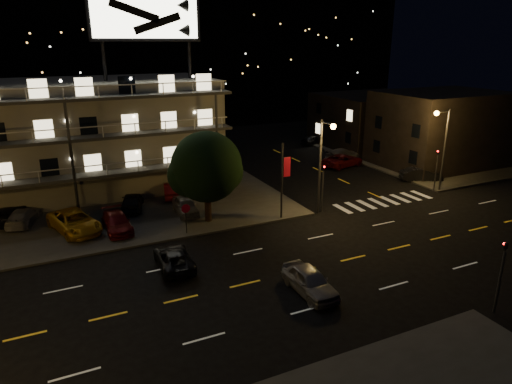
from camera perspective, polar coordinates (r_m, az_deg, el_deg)
name	(u,v)px	position (r m, az deg, el deg)	size (l,w,h in m)	color
ground	(274,277)	(28.89, 2.32, -10.57)	(140.00, 140.00, 0.00)	black
curb_nw	(27,208)	(44.61, -26.74, -1.82)	(44.00, 24.00, 0.15)	#363634
curb_ne	(412,156)	(61.13, 18.86, 4.24)	(16.00, 24.00, 0.15)	#363634
motel	(65,137)	(47.05, -22.71, 6.39)	(28.00, 13.80, 18.10)	gray
side_bldg_front	(440,129)	(57.57, 22.02, 7.32)	(14.06, 10.00, 8.50)	black
side_bldg_back	(373,120)	(66.28, 14.38, 8.72)	(14.06, 12.00, 7.00)	black
hill_backdrop	(68,55)	(91.34, -22.48, 15.54)	(120.00, 25.00, 24.00)	black
streetlight_nc	(323,157)	(37.57, 8.35, 4.30)	(0.44, 1.92, 8.00)	#2D2D30
streetlight_ne	(443,142)	(46.63, 22.31, 5.86)	(1.92, 0.44, 8.00)	#2D2D30
signal_nw	(323,183)	(38.92, 8.35, 1.14)	(0.20, 0.27, 4.60)	#2D2D30
signal_sw	(502,269)	(27.50, 28.37, -8.52)	(0.20, 0.27, 4.60)	#2D2D30
signal_ne	(437,166)	(47.18, 21.67, 3.07)	(0.27, 0.20, 4.60)	#2D2D30
banner_north	(283,179)	(36.64, 3.37, 1.61)	(0.83, 0.16, 6.40)	#2D2D30
stop_sign	(186,214)	(34.41, -8.75, -2.73)	(0.91, 0.11, 2.61)	#2D2D30
tree	(206,169)	(35.76, -6.27, 2.88)	(5.80, 5.59, 7.31)	black
lot_car_2	(74,222)	(37.31, -21.75, -3.48)	(2.55, 5.54, 1.54)	#C78D12
lot_car_3	(117,222)	(36.45, -16.99, -3.64)	(1.85, 4.56, 1.32)	#5E0D10
lot_car_4	(185,205)	(38.73, -8.82, -1.67)	(1.64, 4.07, 1.39)	gray
lot_car_6	(9,215)	(41.45, -28.51, -2.51)	(2.10, 4.55, 1.26)	black
lot_car_7	(23,216)	(40.51, -27.10, -2.73)	(1.78, 4.37, 1.27)	gray
lot_car_8	(132,201)	(40.62, -15.24, -1.11)	(1.71, 4.26, 1.45)	black
lot_car_9	(172,190)	(43.01, -10.44, 0.31)	(1.50, 4.30, 1.42)	#5E0D10
side_car_0	(421,174)	(50.76, 19.94, 2.10)	(1.49, 4.28, 1.41)	black
side_car_1	(343,160)	(54.22, 10.81, 3.92)	(2.44, 5.29, 1.47)	#5E0D10
side_car_2	(343,154)	(57.33, 10.82, 4.66)	(1.95, 4.80, 1.39)	gray
side_car_3	(313,140)	(65.41, 7.10, 6.51)	(1.60, 3.99, 1.36)	black
road_car_east	(310,281)	(27.10, 6.74, -10.98)	(1.76, 4.38, 1.49)	gray
road_car_west	(174,258)	(30.22, -10.24, -8.14)	(2.10, 4.55, 1.27)	black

